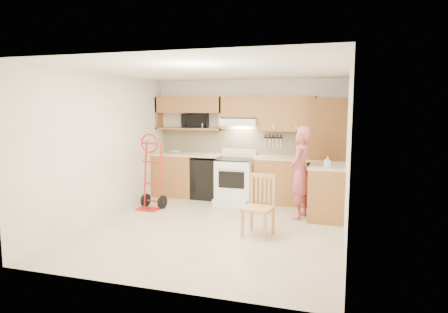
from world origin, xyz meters
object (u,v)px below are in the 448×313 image
at_px(dining_chair, 258,206).
at_px(range, 235,177).
at_px(microwave, 195,121).
at_px(person, 300,173).
at_px(hand_truck, 150,175).

bearing_deg(dining_chair, range, 124.63).
relative_size(microwave, dining_chair, 0.59).
distance_m(person, hand_truck, 2.80).
relative_size(microwave, hand_truck, 0.42).
height_order(microwave, person, microwave).
xyz_separation_m(range, dining_chair, (0.87, -1.86, -0.07)).
bearing_deg(microwave, person, -32.83).
bearing_deg(range, microwave, 156.78).
bearing_deg(hand_truck, person, 12.00).
xyz_separation_m(microwave, hand_truck, (-0.42, -1.33, -0.99)).
height_order(microwave, dining_chair, microwave).
bearing_deg(range, hand_truck, -147.58).
relative_size(microwave, range, 0.52).
xyz_separation_m(hand_truck, dining_chair, (2.29, -0.96, -0.19)).
distance_m(microwave, dining_chair, 3.18).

